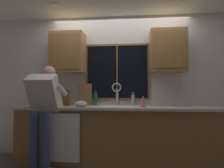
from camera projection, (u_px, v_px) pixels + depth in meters
name	position (u px, v px, depth m)	size (l,w,h in m)	color
back_wall	(120.00, 86.00, 3.66)	(5.75, 0.12, 2.55)	silver
ceiling_downlight_left	(54.00, 5.00, 3.14)	(0.14, 0.14, 0.01)	#FFEAB2
window_glass	(117.00, 72.00, 3.61)	(1.10, 0.02, 0.95)	black
window_frame_top	(117.00, 45.00, 3.61)	(1.17, 0.02, 0.04)	brown
window_frame_bottom	(117.00, 99.00, 3.58)	(1.17, 0.02, 0.04)	brown
window_frame_left	(86.00, 72.00, 3.65)	(0.04, 0.02, 0.95)	brown
window_frame_right	(149.00, 72.00, 3.54)	(0.04, 0.02, 0.95)	brown
window_mullion_center	(117.00, 72.00, 3.59)	(0.02, 0.02, 0.95)	brown
lower_cabinet_run	(119.00, 135.00, 3.29)	(3.35, 0.58, 0.88)	olive
countertop	(119.00, 108.00, 3.28)	(3.41, 0.62, 0.04)	beige
dishwasher_front	(61.00, 138.00, 3.06)	(0.60, 0.02, 0.74)	white
upper_cabinet_left	(68.00, 53.00, 3.54)	(0.59, 0.36, 0.72)	#9E703D
upper_cabinet_right	(168.00, 51.00, 3.37)	(0.59, 0.36, 0.72)	#9E703D
sink	(116.00, 112.00, 3.29)	(0.80, 0.46, 0.21)	white
faucet	(117.00, 91.00, 3.48)	(0.18, 0.09, 0.40)	silver
person_standing	(44.00, 104.00, 3.08)	(0.53, 0.67, 1.59)	#384260
knife_block	(67.00, 99.00, 3.47)	(0.12, 0.18, 0.32)	brown
cutting_board	(85.00, 95.00, 3.57)	(0.26, 0.02, 0.39)	#997047
mixing_bowl	(81.00, 104.00, 3.25)	(0.21, 0.21, 0.11)	#B7B7BC
soap_dispenser	(143.00, 103.00, 3.12)	(0.06, 0.07, 0.18)	pink
bottle_green_glass	(133.00, 100.00, 3.50)	(0.06, 0.06, 0.24)	#B7B7BC
bottle_tall_clear	(117.00, 99.00, 3.52)	(0.05, 0.05, 0.29)	#B7B7BC
bottle_amber_small	(95.00, 99.00, 3.53)	(0.08, 0.08, 0.29)	#1E592D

